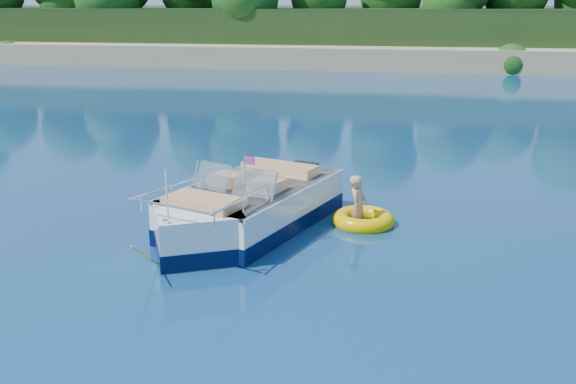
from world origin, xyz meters
name	(u,v)px	position (x,y,z in m)	size (l,w,h in m)	color
ground	(223,286)	(0.00, 0.00, 0.00)	(160.00, 160.00, 0.00)	#0A264A
shoreline	(388,35)	(0.00, 63.77, 0.98)	(170.00, 59.00, 6.00)	#997D58
motorboat	(244,212)	(-0.33, 2.62, 0.39)	(3.31, 5.81, 2.01)	white
tow_tube	(363,220)	(2.01, 3.48, 0.09)	(1.68, 1.68, 0.34)	#EABE00
boy	(358,224)	(1.90, 3.46, 0.00)	(0.51, 0.33, 1.39)	tan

